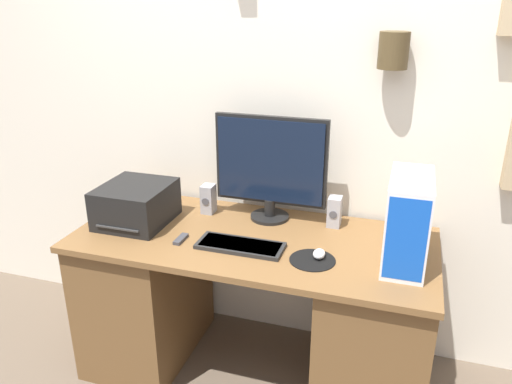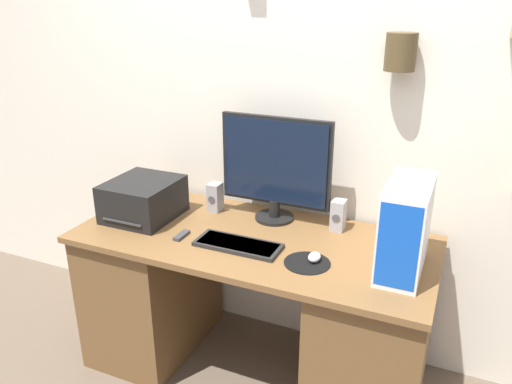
# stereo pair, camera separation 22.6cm
# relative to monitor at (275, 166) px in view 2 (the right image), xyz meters

# --- Properties ---
(wall_back) EXTENTS (6.40, 0.18, 2.99)m
(wall_back) POSITION_rel_monitor_xyz_m (0.01, 0.19, 0.32)
(wall_back) COLOR silver
(wall_back) RESTS_ON ground_plane
(desk) EXTENTS (1.69, 0.75, 0.78)m
(desk) POSITION_rel_monitor_xyz_m (-0.02, -0.24, -0.66)
(desk) COLOR brown
(desk) RESTS_ON ground_plane
(monitor) EXTENTS (0.56, 0.20, 0.53)m
(monitor) POSITION_rel_monitor_xyz_m (0.00, 0.00, 0.00)
(monitor) COLOR black
(monitor) RESTS_ON desk
(keyboard) EXTENTS (0.39, 0.16, 0.02)m
(keyboard) POSITION_rel_monitor_xyz_m (-0.04, -0.35, -0.27)
(keyboard) COLOR black
(keyboard) RESTS_ON desk
(mousepad) EXTENTS (0.20, 0.20, 0.00)m
(mousepad) POSITION_rel_monitor_xyz_m (0.30, -0.37, -0.28)
(mousepad) COLOR black
(mousepad) RESTS_ON desk
(mouse) EXTENTS (0.05, 0.07, 0.04)m
(mouse) POSITION_rel_monitor_xyz_m (0.32, -0.35, -0.26)
(mouse) COLOR silver
(mouse) RESTS_ON mousepad
(computer_tower) EXTENTS (0.17, 0.38, 0.38)m
(computer_tower) POSITION_rel_monitor_xyz_m (0.67, -0.27, -0.09)
(computer_tower) COLOR white
(computer_tower) RESTS_ON desk
(printer) EXTENTS (0.32, 0.36, 0.19)m
(printer) POSITION_rel_monitor_xyz_m (-0.62, -0.25, -0.19)
(printer) COLOR black
(printer) RESTS_ON desk
(speaker_left) EXTENTS (0.06, 0.08, 0.15)m
(speaker_left) POSITION_rel_monitor_xyz_m (-0.33, -0.03, -0.21)
(speaker_left) COLOR #99999E
(speaker_left) RESTS_ON desk
(speaker_right) EXTENTS (0.06, 0.08, 0.15)m
(speaker_right) POSITION_rel_monitor_xyz_m (0.33, 0.00, -0.21)
(speaker_right) COLOR #99999E
(speaker_right) RESTS_ON desk
(remote_control) EXTENTS (0.03, 0.10, 0.02)m
(remote_control) POSITION_rel_monitor_xyz_m (-0.32, -0.37, -0.28)
(remote_control) COLOR #38383D
(remote_control) RESTS_ON desk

